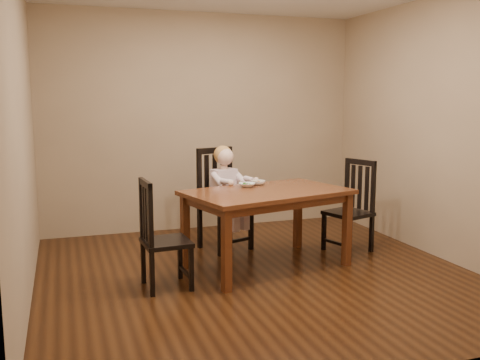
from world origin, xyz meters
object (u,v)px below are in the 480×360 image
object	(u,v)px
chair_right	(351,208)
bowl_veg	(258,183)
dining_table	(267,199)
bowl_peas	(247,185)
chair_left	(161,237)
toddler	(225,187)
chair_child	(222,201)

from	to	relation	value
chair_right	bowl_veg	distance (m)	1.10
dining_table	bowl_peas	distance (m)	0.29
dining_table	bowl_peas	world-z (taller)	bowl_peas
chair_left	toddler	xyz separation A→B (m)	(0.90, 1.01, 0.23)
dining_table	bowl_peas	size ratio (longest dim) A/B	10.14
chair_left	chair_right	xyz separation A→B (m)	(2.18, 0.52, 0.01)
chair_right	bowl_veg	world-z (taller)	chair_right
chair_right	toddler	distance (m)	1.39
chair_left	bowl_peas	xyz separation A→B (m)	(0.97, 0.51, 0.33)
chair_right	chair_left	bearing A→B (deg)	85.12
chair_child	chair_right	bearing A→B (deg)	138.32
chair_right	bowl_veg	bearing A→B (deg)	67.72
chair_child	chair_left	distance (m)	1.38
chair_left	bowl_veg	bearing A→B (deg)	114.39
chair_left	toddler	distance (m)	1.37
chair_child	chair_right	distance (m)	1.42
dining_table	chair_child	xyz separation A→B (m)	(-0.22, 0.80, -0.15)
toddler	bowl_veg	xyz separation A→B (m)	(0.23, -0.42, 0.10)
chair_child	chair_left	size ratio (longest dim) A/B	1.15
chair_child	bowl_peas	distance (m)	0.62
chair_child	toddler	world-z (taller)	chair_child
chair_child	bowl_veg	xyz separation A→B (m)	(0.25, -0.47, 0.26)
chair_right	bowl_peas	xyz separation A→B (m)	(-1.21, -0.01, 0.31)
bowl_veg	toddler	bearing A→B (deg)	118.88
dining_table	chair_right	distance (m)	1.14
dining_table	toddler	distance (m)	0.78
chair_child	bowl_peas	xyz separation A→B (m)	(0.09, -0.56, 0.26)
toddler	bowl_peas	world-z (taller)	toddler
dining_table	toddler	size ratio (longest dim) A/B	2.82
chair_child	chair_left	bearing A→B (deg)	31.60
chair_right	bowl_peas	world-z (taller)	chair_right
chair_left	chair_right	bearing A→B (deg)	100.02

